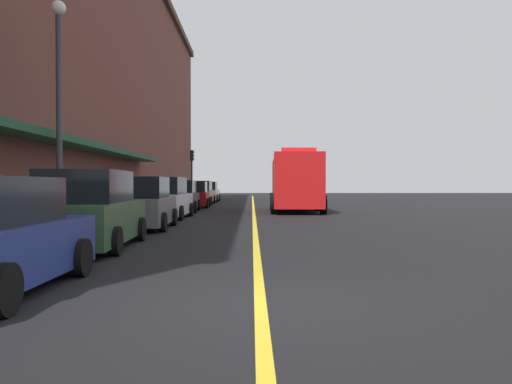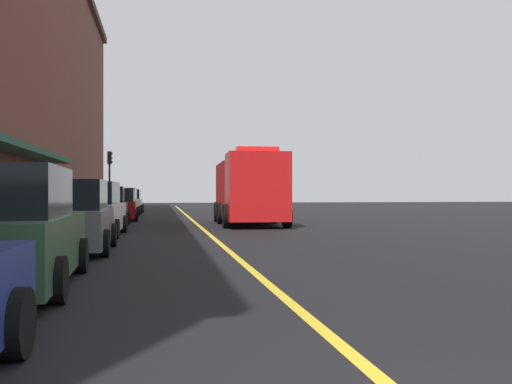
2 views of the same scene
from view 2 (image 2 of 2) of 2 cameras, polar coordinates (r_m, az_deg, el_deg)
name	(u,v)px [view 2 (image 2 of 2)]	position (r m, az deg, el deg)	size (l,w,h in m)	color
ground_plane	(195,222)	(28.36, -6.19, -3.06)	(112.00, 112.00, 0.00)	black
sidewalk_left	(65,222)	(28.66, -18.68, -2.87)	(2.40, 70.00, 0.15)	#ADA8A0
lane_center_stripe	(195,222)	(28.36, -6.19, -3.05)	(0.16, 70.00, 0.01)	gold
parked_car_1	(6,232)	(9.49, -23.90, -3.72)	(2.22, 4.84, 1.88)	#2D5133
parked_car_2	(71,219)	(14.72, -18.19, -2.57)	(2.08, 4.16, 1.79)	#595B60
parked_car_3	(91,211)	(20.08, -16.30, -1.83)	(2.24, 4.72, 1.85)	silver
parked_car_4	(106,208)	(25.61, -14.88, -1.55)	(2.02, 4.55, 1.74)	black
parked_car_5	(118,206)	(30.77, -13.73, -1.35)	(2.13, 4.19, 1.69)	maroon
parked_car_6	(122,203)	(36.14, -13.37, -1.10)	(2.17, 4.59, 1.77)	#A5844C
parked_car_7	(129,202)	(41.67, -12.74, -0.99)	(2.06, 4.67, 1.72)	silver
fire_truck	(249,190)	(26.28, -0.73, 0.22)	(3.03, 7.85, 3.39)	red
parking_meter_0	(90,201)	(30.76, -16.45, -0.85)	(0.14, 0.18, 1.33)	#4C4C51
parking_meter_1	(110,198)	(42.94, -14.53, -0.63)	(0.14, 0.18, 1.33)	#4C4C51
traffic_light_near	(110,169)	(41.99, -14.55, 2.22)	(0.38, 0.36, 4.30)	#232326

